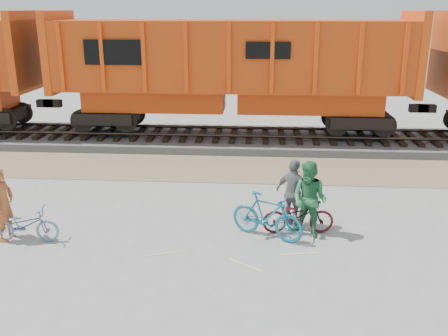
% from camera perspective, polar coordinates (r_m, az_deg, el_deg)
% --- Properties ---
extents(ground, '(120.00, 120.00, 0.00)m').
position_cam_1_polar(ground, '(12.03, -1.24, -8.15)').
color(ground, '#9E9E99').
rests_on(ground, ground).
extents(gravel_strip, '(120.00, 3.00, 0.02)m').
position_cam_1_polar(gravel_strip, '(17.13, 0.46, -0.08)').
color(gravel_strip, '#9E8262').
rests_on(gravel_strip, ground).
extents(ballast_bed, '(120.00, 4.00, 0.30)m').
position_cam_1_polar(ballast_bed, '(20.45, 1.09, 3.29)').
color(ballast_bed, slate).
rests_on(ballast_bed, ground).
extents(track, '(120.00, 2.60, 0.24)m').
position_cam_1_polar(track, '(20.37, 1.09, 4.17)').
color(track, black).
rests_on(track, ballast_bed).
extents(hopper_car_center, '(14.00, 3.13, 4.65)m').
position_cam_1_polar(hopper_car_center, '(19.93, 0.83, 11.27)').
color(hopper_car_center, black).
rests_on(hopper_car_center, track).
extents(bicycle_blue, '(1.64, 0.68, 0.84)m').
position_cam_1_polar(bicycle_blue, '(12.66, -21.83, -6.06)').
color(bicycle_blue, '#6588B1').
rests_on(bicycle_blue, ground).
extents(bicycle_teal, '(1.89, 1.31, 1.12)m').
position_cam_1_polar(bicycle_teal, '(11.94, 4.93, -5.48)').
color(bicycle_teal, '#166786').
rests_on(bicycle_teal, ground).
extents(bicycle_maroon, '(1.78, 0.77, 0.91)m').
position_cam_1_polar(bicycle_maroon, '(12.32, 8.47, -5.39)').
color(bicycle_maroon, '#50131D').
rests_on(bicycle_maroon, ground).
extents(person_solo, '(0.46, 0.67, 1.79)m').
position_cam_1_polar(person_solo, '(12.79, -23.91, -3.79)').
color(person_solo, '#B35A2C').
rests_on(person_solo, ground).
extents(person_man, '(1.14, 1.07, 1.85)m').
position_cam_1_polar(person_man, '(12.05, 9.73, -3.57)').
color(person_man, '#2A7443').
rests_on(person_man, ground).
extents(person_woman, '(1.08, 0.96, 1.75)m').
position_cam_1_polar(person_woman, '(12.53, 7.98, -2.90)').
color(person_woman, slate).
rests_on(person_woman, ground).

